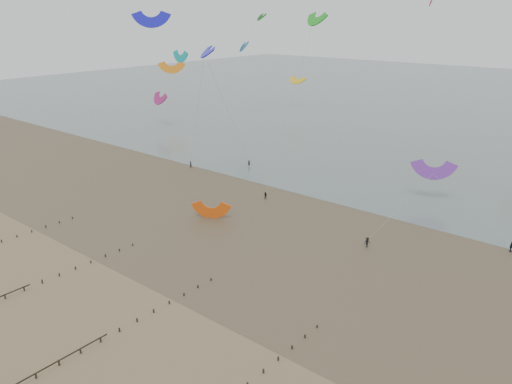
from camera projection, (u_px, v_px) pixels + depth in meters
ground at (125, 307)px, 65.24m from camera, size 500.00×500.00×0.00m
sea_and_shore at (264, 220)px, 92.72m from camera, size 500.00×665.00×0.03m
kitesurfer_lead at (191, 164)px, 123.51m from camera, size 0.65×0.46×1.69m
kitesurfers at (470, 243)px, 81.29m from camera, size 84.93×24.14×1.81m
grounded_kite at (211, 218)px, 93.52m from camera, size 7.91×7.39×3.47m
kites_airborne at (308, 68)px, 142.15m from camera, size 228.80×111.56×43.62m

